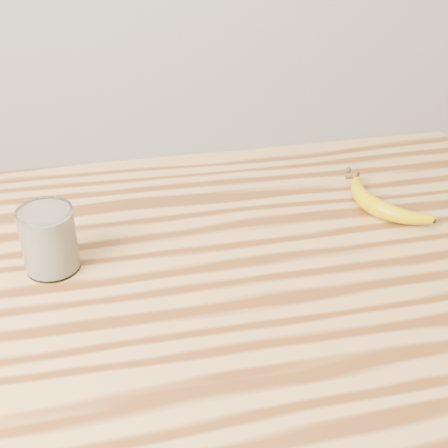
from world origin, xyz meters
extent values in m
cube|color=#B78146|center=(0.00, 0.00, 0.88)|extent=(1.20, 0.80, 0.04)
cylinder|color=brown|center=(0.54, 0.34, 0.43)|extent=(0.06, 0.06, 0.86)
cylinder|color=white|center=(-0.25, 0.04, 0.95)|extent=(0.08, 0.08, 0.10)
torus|color=white|center=(-0.25, 0.04, 1.00)|extent=(0.08, 0.08, 0.00)
cylinder|color=#F4EAC8|center=(-0.25, 0.04, 0.95)|extent=(0.08, 0.08, 0.09)
camera|label=1|loc=(-0.15, -0.78, 1.48)|focal=50.00mm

